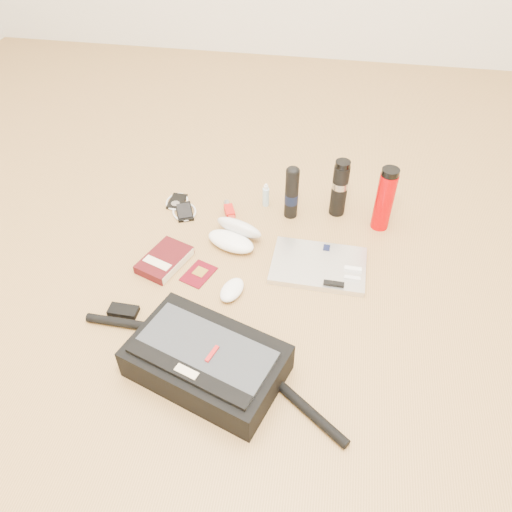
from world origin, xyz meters
name	(u,v)px	position (x,y,z in m)	size (l,w,h in m)	color
ground	(245,296)	(0.00, 0.00, 0.00)	(4.00, 4.00, 0.00)	#A87D46
messenger_bag	(206,360)	(-0.05, -0.30, 0.05)	(0.82, 0.38, 0.12)	black
laptop	(319,266)	(0.23, 0.17, 0.01)	(0.33, 0.23, 0.03)	silver
book	(165,260)	(-0.30, 0.10, 0.02)	(0.18, 0.22, 0.03)	#3F0A0E
passport	(199,274)	(-0.17, 0.07, 0.00)	(0.12, 0.14, 0.01)	#540510
mouse	(232,290)	(-0.04, 0.00, 0.02)	(0.09, 0.13, 0.04)	white
sunglasses_case	(235,235)	(-0.08, 0.25, 0.04)	(0.22, 0.20, 0.11)	white
ipod	(177,202)	(-0.36, 0.45, 0.01)	(0.09, 0.10, 0.01)	black
phone	(184,212)	(-0.31, 0.39, 0.01)	(0.12, 0.13, 0.01)	black
inhaler	(229,211)	(-0.14, 0.41, 0.02)	(0.07, 0.12, 0.03)	red
spray_bottle	(266,196)	(-0.01, 0.49, 0.04)	(0.03, 0.03, 0.10)	#A8D0E4
aerosol_can	(292,192)	(0.10, 0.44, 0.11)	(0.06, 0.06, 0.22)	black
thermos_black	(340,188)	(0.27, 0.49, 0.12)	(0.08, 0.08, 0.23)	black
thermos_red	(385,199)	(0.44, 0.43, 0.13)	(0.09, 0.09, 0.25)	#C10002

